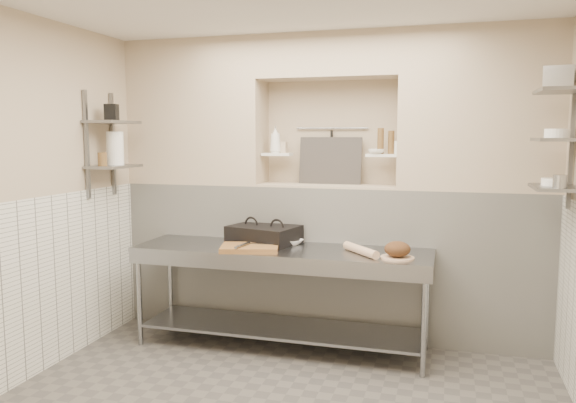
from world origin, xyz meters
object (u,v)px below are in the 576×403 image
(bottle_soap, at_px, (275,139))
(jug_left, at_px, (115,148))
(bowl_alcove, at_px, (376,151))
(bread_loaf, at_px, (397,249))
(cutting_board, at_px, (250,248))
(mixing_bowl, at_px, (291,242))
(rolling_pin, at_px, (361,250))
(panini_press, at_px, (264,234))
(prep_table, at_px, (281,277))

(bottle_soap, xyz_separation_m, jug_left, (-1.33, -0.66, -0.08))
(bowl_alcove, bearing_deg, jug_left, -164.59)
(bread_loaf, bearing_deg, cutting_board, -179.22)
(bowl_alcove, bearing_deg, mixing_bowl, -155.11)
(rolling_pin, relative_size, bowl_alcove, 3.13)
(cutting_board, xyz_separation_m, rolling_pin, (0.94, 0.10, 0.01))
(cutting_board, bearing_deg, jug_left, 178.09)
(bread_loaf, distance_m, bowl_alcove, 1.04)
(bread_loaf, distance_m, jug_left, 2.68)
(panini_press, xyz_separation_m, bread_loaf, (1.23, -0.33, -0.00))
(cutting_board, distance_m, rolling_pin, 0.94)
(cutting_board, xyz_separation_m, bottle_soap, (0.01, 0.70, 0.92))
(rolling_pin, relative_size, bottle_soap, 1.79)
(cutting_board, distance_m, jug_left, 1.56)
(bottle_soap, bearing_deg, prep_table, -68.51)
(rolling_pin, bearing_deg, bowl_alcove, 85.79)
(bread_loaf, relative_size, bottle_soap, 0.80)
(prep_table, relative_size, jug_left, 8.61)
(bread_loaf, bearing_deg, rolling_pin, 164.38)
(bread_loaf, bearing_deg, bottle_soap, 151.01)
(panini_press, xyz_separation_m, rolling_pin, (0.92, -0.24, -0.05))
(panini_press, xyz_separation_m, jug_left, (-1.33, -0.30, 0.78))
(panini_press, xyz_separation_m, bottle_soap, (0.00, 0.35, 0.86))
(mixing_bowl, xyz_separation_m, jug_left, (-1.59, -0.30, 0.84))
(prep_table, xyz_separation_m, bowl_alcove, (0.75, 0.53, 1.09))
(panini_press, distance_m, bread_loaf, 1.27)
(cutting_board, relative_size, bowl_alcove, 3.28)
(jug_left, bearing_deg, mixing_bowl, 10.85)
(cutting_board, bearing_deg, bread_loaf, 0.78)
(bread_loaf, bearing_deg, bowl_alcove, 111.92)
(prep_table, distance_m, bread_loaf, 1.08)
(bowl_alcove, relative_size, jug_left, 0.49)
(bottle_soap, height_order, bowl_alcove, bottle_soap)
(bottle_soap, relative_size, jug_left, 0.86)
(bread_loaf, xyz_separation_m, jug_left, (-2.56, 0.03, 0.79))
(mixing_bowl, relative_size, bottle_soap, 0.75)
(panini_press, relative_size, cutting_board, 1.40)
(cutting_board, bearing_deg, prep_table, 32.37)
(cutting_board, height_order, rolling_pin, rolling_pin)
(panini_press, bearing_deg, rolling_pin, -0.06)
(prep_table, bearing_deg, bottle_soap, 111.49)
(mixing_bowl, relative_size, bread_loaf, 0.94)
(mixing_bowl, distance_m, bottle_soap, 1.02)
(cutting_board, height_order, jug_left, jug_left)
(prep_table, height_order, panini_press, panini_press)
(bottle_soap, bearing_deg, rolling_pin, -32.83)
(prep_table, height_order, bread_loaf, bread_loaf)
(mixing_bowl, distance_m, bread_loaf, 1.03)
(rolling_pin, height_order, bowl_alcove, bowl_alcove)
(panini_press, height_order, jug_left, jug_left)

